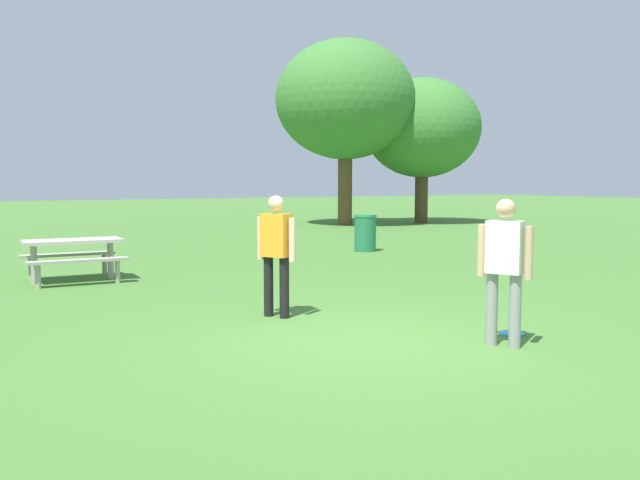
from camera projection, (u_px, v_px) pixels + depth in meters
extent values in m
plane|color=#447530|center=(358.00, 342.00, 7.62)|extent=(120.00, 120.00, 0.00)
cylinder|color=black|center=(269.00, 286.00, 9.05)|extent=(0.13, 0.13, 0.82)
cylinder|color=black|center=(284.00, 288.00, 8.91)|extent=(0.13, 0.13, 0.82)
cube|color=orange|center=(276.00, 235.00, 8.92)|extent=(0.38, 0.44, 0.58)
sphere|color=beige|center=(276.00, 203.00, 8.88)|extent=(0.21, 0.21, 0.21)
cylinder|color=beige|center=(260.00, 238.00, 9.06)|extent=(0.09, 0.09, 0.58)
cylinder|color=beige|center=(292.00, 240.00, 8.79)|extent=(0.09, 0.09, 0.58)
cylinder|color=gray|center=(515.00, 311.00, 7.31)|extent=(0.13, 0.13, 0.82)
cylinder|color=gray|center=(492.00, 309.00, 7.45)|extent=(0.13, 0.13, 0.82)
cube|color=white|center=(505.00, 247.00, 7.32)|extent=(0.38, 0.44, 0.58)
sphere|color=tan|center=(506.00, 208.00, 7.28)|extent=(0.21, 0.21, 0.21)
cylinder|color=tan|center=(529.00, 253.00, 7.18)|extent=(0.09, 0.09, 0.58)
cylinder|color=tan|center=(482.00, 250.00, 7.46)|extent=(0.09, 0.09, 0.58)
cylinder|color=#2D9EDB|center=(512.00, 334.00, 7.98)|extent=(0.29, 0.29, 0.03)
cube|color=#B2ADA3|center=(73.00, 241.00, 12.14)|extent=(1.70, 0.76, 0.06)
cube|color=#A49F96|center=(78.00, 261.00, 11.66)|extent=(1.70, 0.26, 0.05)
cube|color=#A49F96|center=(68.00, 254.00, 12.68)|extent=(1.70, 0.26, 0.05)
cylinder|color=#A49F96|center=(34.00, 264.00, 11.86)|extent=(0.11, 0.11, 0.71)
cylinder|color=#A49F96|center=(38.00, 277.00, 11.37)|extent=(0.09, 0.09, 0.41)
cylinder|color=#A49F96|center=(31.00, 269.00, 12.38)|extent=(0.09, 0.09, 0.41)
cylinder|color=#A49F96|center=(111.00, 260.00, 12.50)|extent=(0.11, 0.11, 0.71)
cylinder|color=#A49F96|center=(117.00, 271.00, 12.00)|extent=(0.09, 0.09, 0.41)
cylinder|color=#A49F96|center=(105.00, 264.00, 13.02)|extent=(0.09, 0.09, 0.41)
cylinder|color=#237047|center=(365.00, 234.00, 17.36)|extent=(0.56, 0.56, 0.90)
cylinder|color=#2E8657|center=(365.00, 216.00, 17.32)|extent=(0.59, 0.59, 0.06)
cylinder|color=brown|center=(345.00, 182.00, 27.51)|extent=(0.59, 0.59, 3.56)
ellipsoid|color=#3D7A33|center=(345.00, 100.00, 27.21)|extent=(5.70, 5.70, 4.85)
cylinder|color=#4C3823|center=(421.00, 192.00, 28.87)|extent=(0.56, 0.56, 2.72)
ellipsoid|color=#3D7A33|center=(422.00, 128.00, 28.62)|extent=(4.99, 4.99, 4.24)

